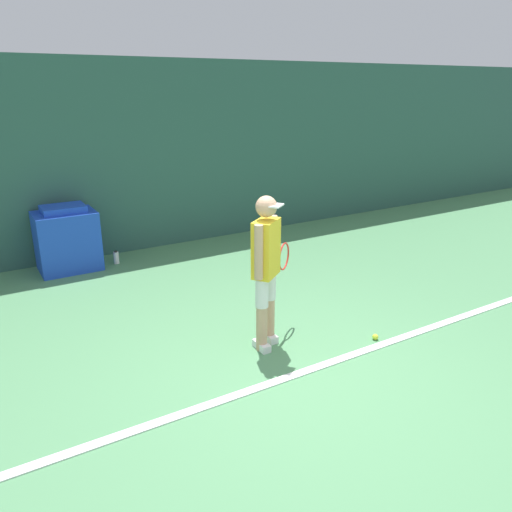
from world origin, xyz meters
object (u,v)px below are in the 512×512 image
(tennis_player, at_px, (266,265))
(covered_chair, at_px, (67,239))
(tennis_ball, at_px, (375,337))
(water_bottle, at_px, (116,257))

(tennis_player, bearing_deg, covered_chair, 74.24)
(covered_chair, bearing_deg, tennis_ball, -59.48)
(tennis_ball, distance_m, water_bottle, 4.39)
(tennis_player, relative_size, tennis_ball, 24.51)
(tennis_ball, xyz_separation_m, water_bottle, (-1.75, 4.02, 0.07))
(tennis_ball, bearing_deg, tennis_player, 153.52)
(tennis_player, bearing_deg, tennis_ball, -62.64)
(tennis_player, xyz_separation_m, water_bottle, (-0.65, 3.47, -0.83))
(tennis_ball, relative_size, water_bottle, 0.32)
(water_bottle, bearing_deg, tennis_player, -79.47)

